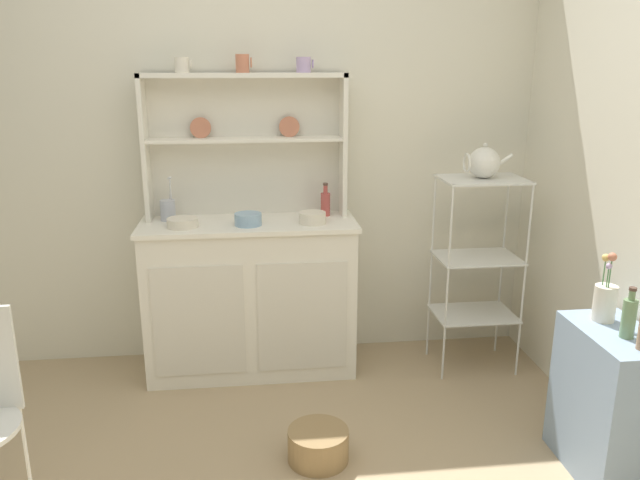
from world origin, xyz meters
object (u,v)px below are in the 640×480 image
Objects in this scene: cup_cream_0 at (183,65)px; porcelain_teapot at (485,163)px; utensil_jar at (169,210)px; bakers_rack at (478,251)px; jam_bottle at (326,203)px; oil_bottle at (630,317)px; bowl_mixing_large at (183,223)px; flower_vase at (606,300)px; side_shelf_blue at (610,403)px; floor_basket at (319,445)px; hutch_shelf_unit at (246,134)px; hutch_cabinet at (251,295)px.

porcelain_teapot is (1.54, -0.23, -0.49)m from cup_cream_0.
porcelain_teapot is at bearing -6.35° from utensil_jar.
bakers_rack is at bearing 0.00° from porcelain_teapot.
bakers_rack is 0.87m from jam_bottle.
bowl_mixing_large is at bearing 149.03° from oil_bottle.
flower_vase is at bearing 90.21° from oil_bottle.
cup_cream_0 is 2.27m from flower_vase.
cup_cream_0 is (-1.76, 1.22, 1.33)m from side_shelf_blue.
porcelain_teapot reaches higher than oil_bottle.
porcelain_teapot is (1.56, -0.03, 0.28)m from bowl_mixing_large.
floor_basket is at bearing 167.84° from oil_bottle.
bakers_rack is 1.06m from oil_bottle.
hutch_shelf_unit is 1.40m from bakers_rack.
bakers_rack is at bearing -6.34° from utensil_jar.
bakers_rack is 4.24× the size of porcelain_teapot.
flower_vase is at bearing -75.90° from porcelain_teapot.
floor_basket is 1.37m from oil_bottle.
utensil_jar reaches higher than jam_bottle.
porcelain_teapot is (0.81, -0.19, 0.24)m from jam_bottle.
cup_cream_0 is at bearing 171.57° from porcelain_teapot.
flower_vase is (-0.00, 0.12, 0.41)m from side_shelf_blue.
utensil_jar is at bearing -179.44° from jam_bottle.
hutch_shelf_unit is (-0.00, 0.17, 0.85)m from hutch_cabinet.
porcelain_teapot is at bearing -8.43° from cup_cream_0.
flower_vase reaches higher than oil_bottle.
flower_vase reaches higher than side_shelf_blue.
oil_bottle is at bearing -33.13° from utensil_jar.
floor_basket is 1.35m from flower_vase.
jam_bottle is 0.61× the size of flower_vase.
floor_basket is 1.65m from porcelain_teapot.
jam_bottle is at bearing 166.65° from bakers_rack.
flower_vase is 1.45× the size of oil_bottle.
side_shelf_blue is at bearing -32.09° from utensil_jar.
hutch_cabinet is at bearing 106.98° from floor_basket.
oil_bottle is (0.00, -0.05, 0.40)m from side_shelf_blue.
porcelain_teapot is (1.23, -0.27, -0.13)m from hutch_shelf_unit.
floor_basket is at bearing -54.38° from utensil_jar.
jam_bottle reaches higher than oil_bottle.
oil_bottle reaches higher than floor_basket.
hutch_cabinet is at bearing -10.49° from utensil_jar.
floor_basket is at bearing 170.09° from side_shelf_blue.
utensil_jar reaches higher than side_shelf_blue.
oil_bottle is (0.00, -0.17, -0.00)m from flower_vase.
floor_basket is (0.27, -1.05, -1.22)m from hutch_shelf_unit.
bakers_rack reaches higher than oil_bottle.
floor_basket is at bearing -98.78° from jam_bottle.
side_shelf_blue is 2.40× the size of floor_basket.
floor_basket is 1.96m from cup_cream_0.
oil_bottle is (1.45, -1.31, -0.57)m from hutch_shelf_unit.
cup_cream_0 reaches higher than flower_vase.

